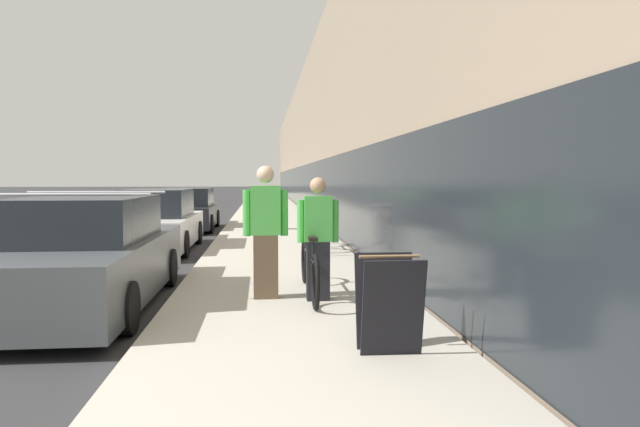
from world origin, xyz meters
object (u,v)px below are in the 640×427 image
Objects in this scene: vintage_roadster_curbside at (158,223)px; tandem_bicycle at (309,268)px; cruiser_bike_nearest at (316,231)px; parked_sedan_far at (189,211)px; person_rider at (318,239)px; sandwich_board_sign at (389,303)px; person_bystander at (266,232)px; parked_sedan_curbside at (87,257)px; bike_rack_hoop at (316,230)px.

tandem_bicycle is at bearing -63.16° from vintage_roadster_curbside.
cruiser_bike_nearest is 0.44× the size of parked_sedan_far.
person_rider is 2.35m from sandwich_board_sign.
vintage_roadster_curbside reaches higher than parked_sedan_far.
sandwich_board_sign is (0.43, -2.29, -0.36)m from person_rider.
vintage_roadster_curbside is 1.07× the size of parked_sedan_far.
tandem_bicycle is at bearing 10.88° from person_bystander.
vintage_roadster_curbside is (-3.11, 6.15, 0.16)m from tandem_bicycle.
person_bystander is 0.37× the size of parked_sedan_curbside.
sandwich_board_sign is at bearing -38.13° from parked_sedan_curbside.
parked_sedan_curbside is 1.15× the size of parked_sedan_far.
parked_sedan_curbside is (-2.37, 0.25, -0.34)m from person_bystander.
vintage_roadster_curbside reaches higher than cruiser_bike_nearest.
sandwich_board_sign is at bearing -65.89° from person_bystander.
parked_sedan_curbside is at bearing -125.56° from cruiser_bike_nearest.
bike_rack_hoop is at bearing -30.19° from vintage_roadster_curbside.
vintage_roadster_curbside is (-3.68, 1.07, 0.12)m from cruiser_bike_nearest.
parked_sedan_far is at bearing 104.95° from tandem_bicycle.
bike_rack_hoop is 0.18× the size of parked_sedan_curbside.
parked_sedan_curbside is at bearing 177.39° from tandem_bicycle.
person_rider reaches higher than bike_rack_hoop.
tandem_bicycle is 0.60× the size of parked_sedan_far.
cruiser_bike_nearest is 2.04× the size of sandwich_board_sign.
person_bystander is 2.08× the size of bike_rack_hoop.
vintage_roadster_curbside is (-3.58, 2.09, 0.01)m from bike_rack_hoop.
tandem_bicycle is 2.94× the size of bike_rack_hoop.
parked_sedan_far is at bearing 104.30° from sandwich_board_sign.
parked_sedan_curbside is at bearing 141.87° from sandwich_board_sign.
cruiser_bike_nearest is (0.48, 5.39, -0.40)m from person_rider.
parked_sedan_curbside is 1.07× the size of vintage_roadster_curbside.
person_bystander is (-0.68, 0.20, 0.08)m from person_rider.
parked_sedan_far is (0.04, 5.36, -0.02)m from vintage_roadster_curbside.
person_bystander reaches higher than cruiser_bike_nearest.
person_bystander reaches higher than bike_rack_hoop.
tandem_bicycle is 1.55× the size of person_rider.
person_rider is at bearing 100.76° from sandwich_board_sign.
vintage_roadster_curbside is at bearing 163.72° from cruiser_bike_nearest.
vintage_roadster_curbside reaches higher than bike_rack_hoop.
parked_sedan_curbside is at bearing -89.44° from parked_sedan_far.
person_rider is 0.71m from person_bystander.
vintage_roadster_curbside reaches higher than sandwich_board_sign.
vintage_roadster_curbside is (-3.63, 8.75, 0.07)m from sandwich_board_sign.
person_rider is 0.91× the size of person_bystander.
person_rider is 1.90× the size of bike_rack_hoop.
parked_sedan_far is (-2.48, 11.62, -0.38)m from person_bystander.
bike_rack_hoop is at bearing 84.96° from person_rider.
sandwich_board_sign is at bearing -89.58° from bike_rack_hoop.
person_rider is at bearing -16.39° from person_bystander.
person_rider is 12.23m from parked_sedan_far.
person_rider is 0.87× the size of cruiser_bike_nearest.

